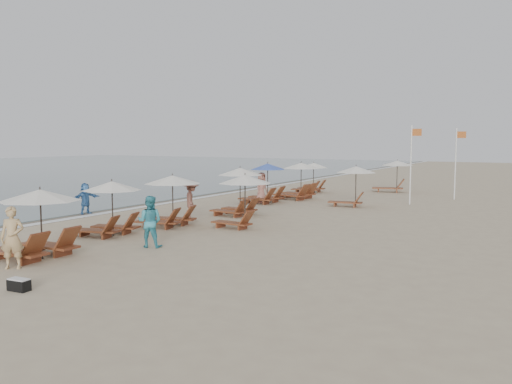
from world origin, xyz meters
The scene contains 21 objects.
ground centered at (0.00, 0.00, 0.00)m, with size 160.00×160.00×0.00m, color tan.
wet_sand_band centered at (-12.50, 10.00, 0.00)m, with size 3.20×140.00×0.01m, color #6B5E4C.
foam_line centered at (-11.20, 10.00, 0.01)m, with size 0.50×140.00×0.02m, color white.
lounger_station_0 centered at (-5.50, -3.75, 1.08)m, with size 2.79×2.44×2.16m.
lounger_station_1 centered at (-6.45, 0.25, 1.07)m, with size 2.55×2.22×2.10m.
lounger_station_2 centered at (-5.79, 3.09, 1.15)m, with size 2.64×2.37×2.18m.
lounger_station_3 centered at (-5.05, 7.35, 1.19)m, with size 2.49×2.20×2.33m.
lounger_station_4 centered at (-6.39, 12.50, 1.02)m, with size 2.59×2.06×2.32m.
lounger_station_5 centered at (-5.57, 15.34, 1.05)m, with size 2.84×2.40×2.27m.
lounger_station_6 centered at (-6.50, 19.52, 1.01)m, with size 2.48×2.08×2.09m.
inland_station_0 centered at (-2.90, 4.18, 1.48)m, with size 2.53×2.24×2.22m.
inland_station_1 centered at (-1.32, 13.42, 1.44)m, with size 2.61×2.24×2.22m.
inland_station_2 centered at (-1.60, 22.75, 1.30)m, with size 2.85×2.24×2.22m.
beachgoer_near centered at (-4.93, -4.99, 0.90)m, with size 0.65×0.43×1.79m, color tan.
beachgoer_mid_a centered at (-3.56, -0.70, 0.89)m, with size 0.86×0.67×1.78m, color teal.
beachgoer_mid_b centered at (-5.94, 4.90, 0.92)m, with size 1.19×0.68×1.84m, color #8B5546.
beachgoer_far_b centered at (-6.60, 12.66, 0.89)m, with size 0.87×0.56×1.78m, color tan.
waterline_walker centered at (-11.82, 4.05, 0.78)m, with size 1.44×0.46×1.55m, color #336199.
duffel_bag centered at (-2.81, -6.37, 0.15)m, with size 0.57×0.32×0.30m.
flag_pole_near centered at (1.28, 15.99, 2.49)m, with size 0.60×0.08×4.50m.
flag_pole_far centered at (3.06, 19.89, 2.44)m, with size 0.60×0.08×4.39m.
Camera 1 is at (8.45, -14.49, 3.66)m, focal length 37.22 mm.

